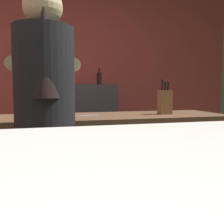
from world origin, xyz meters
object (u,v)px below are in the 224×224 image
Objects in this scene: bartender at (45,112)px; mixing_bowl at (45,114)px; knife_block at (165,101)px; chefs_knife at (83,116)px; bottle_hot_sauce at (99,78)px; bottle_olive_oil at (72,76)px.

mixing_bowl is (0.00, 0.45, -0.05)m from bartender.
bartender is 5.78× the size of knife_block.
knife_block is 1.19× the size of chefs_knife.
bottle_olive_oil is (-0.35, -0.07, 0.02)m from bottle_hot_sauce.
knife_block is at bearing -1.36° from mixing_bowl.
knife_block is 1.32m from bottle_olive_oil.
bottle_olive_oil reaches higher than mixing_bowl.
chefs_knife is at bearing -178.22° from knife_block.
chefs_knife is 1.31m from bottle_hot_sauce.
bartender is 0.45m from mixing_bowl.
mixing_bowl is at bearing -2.22° from bartender.
mixing_bowl is 0.61× the size of bottle_olive_oil.
bottle_hot_sauce is at bearing 104.38° from knife_block.
knife_block reaches higher than chefs_knife.
bottle_hot_sauce is (0.38, 1.21, 0.35)m from chefs_knife.
knife_block is 0.97m from mixing_bowl.
chefs_knife is (-0.69, -0.02, -0.10)m from knife_block.
bartender is 6.19× the size of bottle_olive_oil.
mixing_bowl is 0.67× the size of chefs_knife.
bartender is at bearing -90.18° from mixing_bowl.
mixing_bowl is 0.28m from chefs_knife.
bottle_hot_sauce is 0.36m from bottle_olive_oil.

